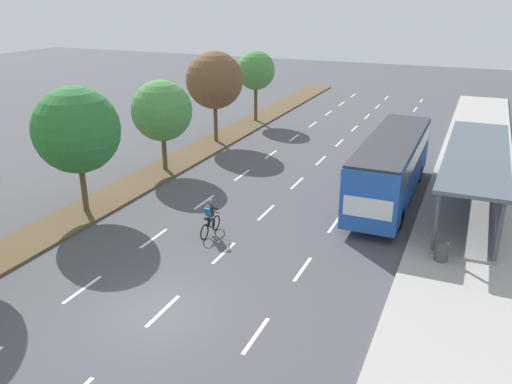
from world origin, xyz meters
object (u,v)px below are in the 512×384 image
(bus_shelter, at_px, (480,174))
(median_tree_fourth, at_px, (215,80))
(bus, at_px, (391,162))
(median_tree_third, at_px, (162,111))
(trash_bin, at_px, (441,251))
(cyclist, at_px, (210,219))
(median_tree_second, at_px, (77,130))
(median_tree_fifth, at_px, (256,70))

(bus_shelter, xyz_separation_m, median_tree_fourth, (-17.85, 6.04, 2.63))
(bus, xyz_separation_m, median_tree_fourth, (-13.57, 6.41, 2.43))
(median_tree_third, relative_size, trash_bin, 6.39)
(bus, bearing_deg, median_tree_third, -177.23)
(cyclist, relative_size, median_tree_second, 0.30)
(median_tree_third, bearing_deg, median_tree_second, -90.95)
(cyclist, bearing_deg, bus, 48.94)
(median_tree_third, height_order, trash_bin, median_tree_third)
(cyclist, height_order, median_tree_third, median_tree_third)
(median_tree_second, distance_m, median_tree_fourth, 14.12)
(trash_bin, bearing_deg, median_tree_fourth, 142.89)
(median_tree_second, xyz_separation_m, median_tree_fifth, (0.04, 21.18, 0.08))
(median_tree_second, distance_m, median_tree_third, 7.07)
(bus, distance_m, cyclist, 10.13)
(median_tree_fifth, relative_size, trash_bin, 6.77)
(cyclist, bearing_deg, bus_shelter, 36.14)
(bus, bearing_deg, median_tree_fourth, 154.72)
(bus, relative_size, median_tree_fifth, 1.96)
(bus_shelter, relative_size, median_tree_second, 2.10)
(bus_shelter, distance_m, median_tree_fourth, 19.03)
(cyclist, bearing_deg, median_tree_third, 134.49)
(cyclist, xyz_separation_m, median_tree_second, (-6.92, -0.13, 3.40))
(bus_shelter, xyz_separation_m, median_tree_second, (-17.80, -8.08, 2.33))
(median_tree_second, height_order, median_tree_fourth, median_tree_fourth)
(bus_shelter, xyz_separation_m, median_tree_fifth, (-17.76, 13.10, 2.40))
(median_tree_second, height_order, median_tree_fifth, median_tree_second)
(cyclist, bearing_deg, median_tree_fifth, 108.11)
(bus_shelter, distance_m, median_tree_second, 19.69)
(bus, relative_size, median_tree_third, 2.08)
(bus_shelter, bearing_deg, median_tree_second, -155.60)
(median_tree_second, distance_m, trash_bin, 17.17)
(cyclist, bearing_deg, median_tree_second, -178.91)
(bus, bearing_deg, trash_bin, -63.00)
(bus, xyz_separation_m, median_tree_second, (-13.52, -7.71, 2.12))
(median_tree_fifth, height_order, trash_bin, median_tree_fifth)
(median_tree_second, relative_size, median_tree_fourth, 0.96)
(median_tree_fifth, xyz_separation_m, trash_bin, (16.68, -19.75, -3.69))
(trash_bin, bearing_deg, median_tree_third, 161.26)
(bus_shelter, distance_m, median_tree_fifth, 22.20)
(cyclist, relative_size, median_tree_third, 0.34)
(median_tree_third, relative_size, median_tree_fourth, 0.85)
(bus_shelter, bearing_deg, cyclist, -143.86)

